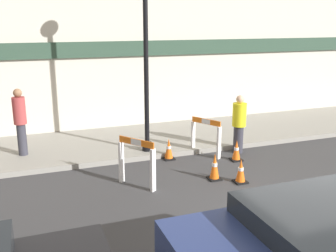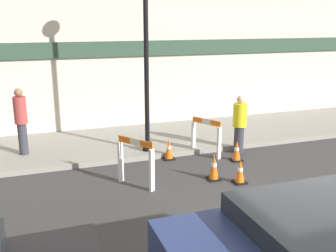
% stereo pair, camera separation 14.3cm
% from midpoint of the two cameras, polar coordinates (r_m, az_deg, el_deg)
% --- Properties ---
extents(ground_plane, '(60.00, 60.00, 0.00)m').
position_cam_midpoint_polar(ground_plane, '(7.86, 19.58, -14.01)').
color(ground_plane, '#38383A').
extents(sidewalk_slab, '(18.00, 3.27, 0.14)m').
position_cam_midpoint_polar(sidewalk_slab, '(12.77, 2.31, -1.49)').
color(sidewalk_slab, gray).
rests_on(sidewalk_slab, ground_plane).
extents(storefront_facade, '(18.00, 0.22, 5.50)m').
position_cam_midpoint_polar(storefront_facade, '(13.88, -0.23, 11.12)').
color(storefront_facade, beige).
rests_on(storefront_facade, ground_plane).
extents(streetlamp_post, '(0.44, 0.44, 5.28)m').
position_cam_midpoint_polar(streetlamp_post, '(10.61, -2.83, 14.11)').
color(streetlamp_post, black).
rests_on(streetlamp_post, sidewalk_slab).
extents(barricade_0, '(0.58, 0.89, 1.07)m').
position_cam_midpoint_polar(barricade_0, '(11.07, 5.91, -1.39)').
color(barricade_0, white).
rests_on(barricade_0, ground_plane).
extents(barricade_1, '(0.67, 0.88, 1.15)m').
position_cam_midpoint_polar(barricade_1, '(8.98, -4.26, -5.01)').
color(barricade_1, white).
rests_on(barricade_1, ground_plane).
extents(traffic_cone_0, '(0.30, 0.30, 0.59)m').
position_cam_midpoint_polar(traffic_cone_0, '(10.80, 0.51, -3.40)').
color(traffic_cone_0, black).
rests_on(traffic_cone_0, ground_plane).
extents(traffic_cone_1, '(0.30, 0.30, 0.57)m').
position_cam_midpoint_polar(traffic_cone_1, '(10.86, 10.30, -3.60)').
color(traffic_cone_1, black).
rests_on(traffic_cone_1, ground_plane).
extents(traffic_cone_2, '(0.30, 0.30, 0.66)m').
position_cam_midpoint_polar(traffic_cone_2, '(9.50, 7.12, -5.96)').
color(traffic_cone_2, black).
rests_on(traffic_cone_2, ground_plane).
extents(traffic_cone_3, '(0.30, 0.30, 0.58)m').
position_cam_midpoint_polar(traffic_cone_3, '(9.43, 10.85, -6.54)').
color(traffic_cone_3, black).
rests_on(traffic_cone_3, ground_plane).
extents(person_worker, '(0.47, 0.47, 1.68)m').
position_cam_midpoint_polar(person_worker, '(11.35, 10.70, 0.45)').
color(person_worker, '#33333D').
rests_on(person_worker, ground_plane).
extents(person_pedestrian, '(0.47, 0.47, 1.83)m').
position_cam_midpoint_polar(person_pedestrian, '(11.28, -20.22, 0.96)').
color(person_pedestrian, '#33333D').
rests_on(person_pedestrian, sidewalk_slab).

